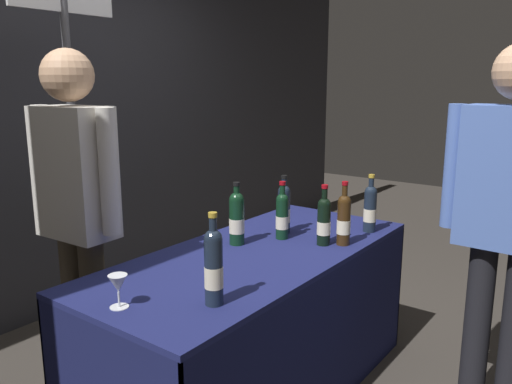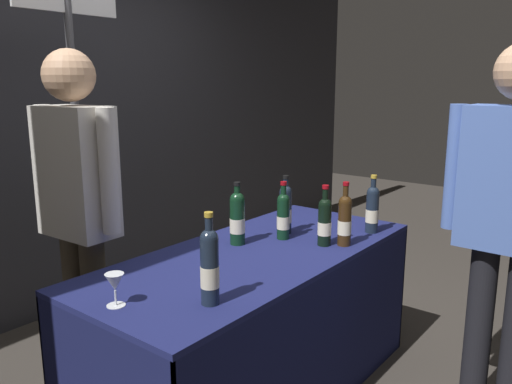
% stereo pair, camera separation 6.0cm
% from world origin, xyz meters
% --- Properties ---
extents(back_partition, '(7.41, 0.12, 2.64)m').
position_xyz_m(back_partition, '(0.00, 1.75, 1.32)').
color(back_partition, '#2D2D33').
rests_on(back_partition, ground_plane).
extents(tasting_table, '(1.84, 0.80, 0.77)m').
position_xyz_m(tasting_table, '(0.00, 0.00, 0.54)').
color(tasting_table, '#191E51').
rests_on(tasting_table, ground_plane).
extents(featured_wine_bottle, '(0.07, 0.07, 0.32)m').
position_xyz_m(featured_wine_bottle, '(0.35, 0.07, 0.91)').
color(featured_wine_bottle, '#192333').
rests_on(featured_wine_bottle, tasting_table).
extents(display_bottle_0, '(0.07, 0.07, 0.33)m').
position_xyz_m(display_bottle_0, '(0.36, -0.29, 0.91)').
color(display_bottle_0, '#38230F').
rests_on(display_bottle_0, tasting_table).
extents(display_bottle_1, '(0.07, 0.07, 0.31)m').
position_xyz_m(display_bottle_1, '(0.30, -0.21, 0.90)').
color(display_bottle_1, black).
rests_on(display_bottle_1, tasting_table).
extents(display_bottle_2, '(0.07, 0.07, 0.31)m').
position_xyz_m(display_bottle_2, '(0.26, 0.02, 0.90)').
color(display_bottle_2, black).
rests_on(display_bottle_2, tasting_table).
extents(display_bottle_3, '(0.08, 0.08, 0.32)m').
position_xyz_m(display_bottle_3, '(0.04, 0.15, 0.92)').
color(display_bottle_3, black).
rests_on(display_bottle_3, tasting_table).
extents(display_bottle_4, '(0.07, 0.07, 0.32)m').
position_xyz_m(display_bottle_4, '(0.66, -0.30, 0.91)').
color(display_bottle_4, '#192333').
rests_on(display_bottle_4, tasting_table).
extents(display_bottle_5, '(0.07, 0.07, 0.36)m').
position_xyz_m(display_bottle_5, '(-0.58, -0.24, 0.93)').
color(display_bottle_5, '#192333').
rests_on(display_bottle_5, tasting_table).
extents(wine_glass_near_vendor, '(0.07, 0.07, 0.13)m').
position_xyz_m(wine_glass_near_vendor, '(-0.81, 0.03, 0.86)').
color(wine_glass_near_vendor, silver).
rests_on(wine_glass_near_vendor, tasting_table).
extents(vendor_presenter, '(0.24, 0.55, 1.74)m').
position_xyz_m(vendor_presenter, '(-0.54, 0.66, 1.05)').
color(vendor_presenter, '#4C4233').
rests_on(vendor_presenter, ground_plane).
extents(taster_foreground_right, '(0.24, 0.58, 1.75)m').
position_xyz_m(taster_foreground_right, '(0.48, -1.02, 1.06)').
color(taster_foreground_right, black).
rests_on(taster_foreground_right, ground_plane).
extents(booth_signpost, '(0.61, 0.04, 2.14)m').
position_xyz_m(booth_signpost, '(-0.26, 1.06, 1.33)').
color(booth_signpost, '#47474C').
rests_on(booth_signpost, ground_plane).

